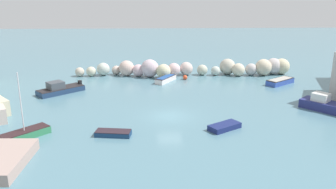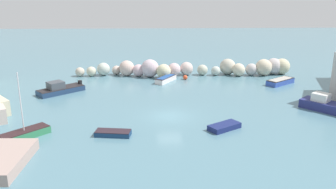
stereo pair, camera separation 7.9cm
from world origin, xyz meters
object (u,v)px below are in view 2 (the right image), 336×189
Objects in this scene: moored_boat_0 at (24,134)px; moored_boat_5 at (280,81)px; moored_boat_4 at (166,79)px; moored_boat_2 at (60,89)px; moored_boat_6 at (325,105)px; channel_buoy at (185,77)px; moored_boat_1 at (113,133)px; moored_boat_3 at (224,127)px.

moored_boat_0 reaches higher than moored_boat_5.
moored_boat_2 is at bearing -37.54° from moored_boat_4.
moored_boat_4 is 0.79× the size of moored_boat_6.
channel_buoy is 0.15× the size of moored_boat_5.
moored_boat_4 is at bearing 10.28° from moored_boat_6.
moored_boat_0 reaches higher than moored_boat_6.
moored_boat_0 is (-15.65, -19.92, 0.05)m from channel_buoy.
moored_boat_2 reaches higher than moored_boat_1.
moored_boat_5 is (15.41, -1.83, 0.00)m from moored_boat_4.
moored_boat_6 is (29.44, 6.31, 0.24)m from moored_boat_0.
moored_boat_0 is at bearing -2.98° from moored_boat_4.
moored_boat_1 is at bearing 63.09° from moored_boat_6.
moored_boat_0 is at bearing 174.18° from moored_boat_5.
moored_boat_3 is at bearing 104.51° from moored_boat_2.
moored_boat_1 is 0.81× the size of moored_boat_4.
moored_boat_1 is 0.59× the size of moored_boat_2.
moored_boat_2 is at bearing -158.91° from channel_buoy.
channel_buoy is 17.19m from moored_boat_2.
moored_boat_0 is at bearing -170.87° from moored_boat_1.
moored_boat_1 is 19.38m from moored_boat_4.
moored_boat_0 is 17.85m from moored_boat_3.
moored_boat_5 is (28.28, 17.03, 0.00)m from moored_boat_0.
moored_boat_5 reaches higher than moored_boat_3.
moored_boat_0 is 1.76× the size of moored_boat_3.
moored_boat_6 is at bearing -44.61° from channel_buoy.
moored_boat_1 is at bearing 15.75° from moored_boat_4.
channel_buoy is 0.11× the size of moored_boat_0.
moored_boat_4 is (12.87, 18.86, -0.00)m from moored_boat_0.
channel_buoy is at bearing 142.18° from moored_boat_4.
moored_boat_2 is at bearing 128.42° from moored_boat_1.
moored_boat_5 is at bearing 46.93° from moored_boat_1.
moored_boat_4 reaches higher than moored_boat_1.
moored_boat_6 is (11.65, 4.95, 0.37)m from moored_boat_3.
moored_boat_2 is 1.68× the size of moored_boat_3.
moored_boat_5 is at bearing 145.32° from moored_boat_2.
moored_boat_1 is at bearing -112.04° from channel_buoy.
moored_boat_3 is at bearing 70.45° from moored_boat_6.
channel_buoy is 18.69m from moored_boat_3.
moored_boat_2 is 1.39× the size of moored_boat_4.
moored_boat_4 is (13.25, 5.12, -0.15)m from moored_boat_2.
channel_buoy is at bearing 159.85° from moored_boat_2.
moored_boat_4 is at bearing 159.90° from moored_boat_2.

